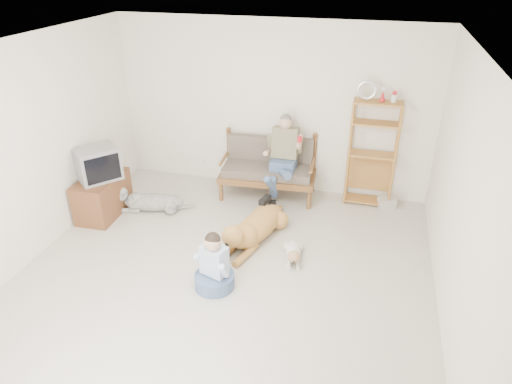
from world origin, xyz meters
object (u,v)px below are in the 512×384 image
(etagere, at_px, (372,153))
(tv_stand, at_px, (102,196))
(loveseat, at_px, (269,167))
(golden_retriever, at_px, (253,229))

(etagere, relative_size, tv_stand, 2.12)
(etagere, bearing_deg, tv_stand, -160.19)
(loveseat, height_order, tv_stand, loveseat)
(etagere, distance_m, golden_retriever, 2.19)
(loveseat, bearing_deg, etagere, 0.18)
(tv_stand, height_order, golden_retriever, tv_stand)
(tv_stand, bearing_deg, etagere, 18.06)
(tv_stand, bearing_deg, golden_retriever, -5.24)
(loveseat, bearing_deg, tv_stand, -154.87)
(tv_stand, bearing_deg, loveseat, 27.44)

